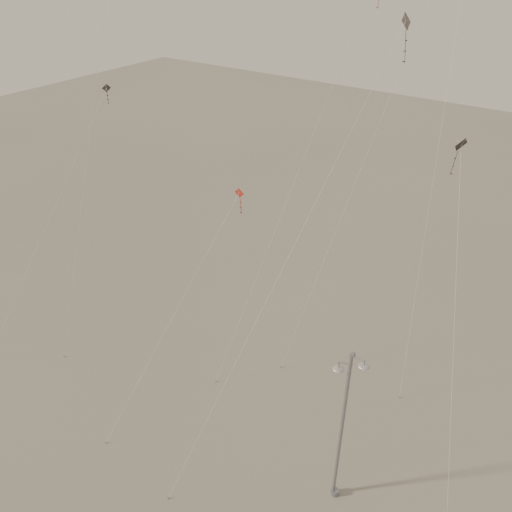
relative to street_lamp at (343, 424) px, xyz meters
The scene contains 7 objects.
ground 7.18m from the street_lamp, 137.69° to the right, with size 160.00×160.00×0.00m, color gray.
street_lamp is the anchor object (origin of this frame).
kite_1 12.16m from the street_lamp, 137.51° to the left, with size 5.98×10.17×22.48m.
kite_3 10.29m from the street_lamp, behind, with size 5.09×6.89×14.52m.
kite_4 9.19m from the street_lamp, 47.60° to the left, with size 5.31×8.40×17.92m.
kite_6 21.71m from the street_lamp, behind, with size 5.43×8.96×17.33m.
kite_7 19.81m from the street_lamp, 121.55° to the left, with size 3.99×11.33×23.93m.
Camera 1 is at (11.44, -14.53, 25.43)m, focal length 40.00 mm.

